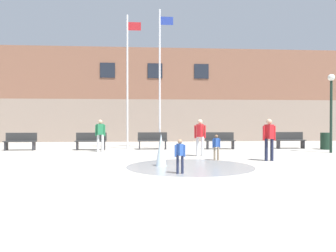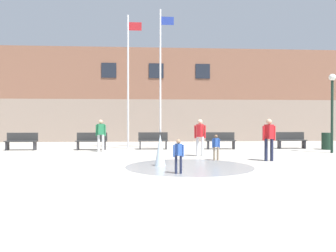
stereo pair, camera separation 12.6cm
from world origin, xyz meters
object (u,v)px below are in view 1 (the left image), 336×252
at_px(adult_near_bench, 100,133).
at_px(trash_can, 326,141).
at_px(park_bench_under_left_flagpole, 153,140).
at_px(child_running, 216,145).
at_px(lamp_post_right_lane, 331,101).
at_px(park_bench_left_of_flagpoles, 91,141).
at_px(flagpole_left, 128,77).
at_px(park_bench_far_left, 20,141).
at_px(adult_in_red, 269,136).
at_px(park_bench_near_trashcan, 290,140).
at_px(teen_by_trashcan, 200,135).
at_px(child_in_fountain, 180,153).
at_px(flagpole_right, 160,75).
at_px(park_bench_under_right_flagpole, 220,140).

relative_size(adult_near_bench, trash_can, 1.77).
height_order(park_bench_under_left_flagpole, child_running, child_running).
bearing_deg(lamp_post_right_lane, park_bench_left_of_flagpoles, 168.02).
bearing_deg(trash_can, flagpole_left, 173.11).
relative_size(park_bench_far_left, lamp_post_right_lane, 0.43).
bearing_deg(park_bench_under_left_flagpole, adult_near_bench, -154.43).
relative_size(park_bench_far_left, adult_in_red, 1.01).
bearing_deg(park_bench_near_trashcan, lamp_post_right_lane, -73.02).
relative_size(teen_by_trashcan, trash_can, 1.77).
xyz_separation_m(park_bench_under_left_flagpole, park_bench_near_trashcan, (7.66, -0.06, 0.00)).
height_order(park_bench_far_left, park_bench_left_of_flagpoles, same).
height_order(child_running, trash_can, child_running).
xyz_separation_m(park_bench_left_of_flagpoles, trash_can, (12.55, -0.63, -0.03)).
height_order(park_bench_left_of_flagpoles, trash_can, park_bench_left_of_flagpoles).
distance_m(child_in_fountain, teen_by_trashcan, 4.89).
relative_size(adult_in_red, flagpole_right, 0.21).
relative_size(park_bench_near_trashcan, lamp_post_right_lane, 0.43).
bearing_deg(flagpole_left, adult_near_bench, -127.16).
bearing_deg(child_in_fountain, adult_in_red, -74.53).
distance_m(teen_by_trashcan, lamp_post_right_lane, 6.79).
xyz_separation_m(park_bench_under_right_flagpole, child_in_fountain, (-3.12, -8.30, 0.10)).
distance_m(child_in_fountain, flagpole_left, 9.70).
xyz_separation_m(adult_in_red, flagpole_left, (-5.60, 6.11, 2.99)).
relative_size(child_running, adult_near_bench, 0.62).
xyz_separation_m(child_in_fountain, adult_near_bench, (-3.18, 7.20, 0.35)).
distance_m(park_bench_far_left, park_bench_under_left_flagpole, 6.89).
bearing_deg(child_in_fountain, park_bench_far_left, 20.22).
height_order(adult_near_bench, flagpole_left, flagpole_left).
relative_size(adult_near_bench, lamp_post_right_lane, 0.42).
height_order(park_bench_under_left_flagpole, trash_can, park_bench_under_left_flagpole).
height_order(adult_in_red, adult_near_bench, same).
bearing_deg(trash_can, child_in_fountain, -138.91).
bearing_deg(park_bench_far_left, flagpole_right, 4.61).
distance_m(park_bench_near_trashcan, trash_can, 1.81).
bearing_deg(park_bench_under_right_flagpole, adult_in_red, -83.86).
height_order(park_bench_under_right_flagpole, adult_near_bench, adult_near_bench).
distance_m(park_bench_under_left_flagpole, park_bench_under_right_flagpole, 3.67).
bearing_deg(adult_near_bench, flagpole_left, -158.99).
relative_size(adult_in_red, trash_can, 1.77).
height_order(flagpole_right, lamp_post_right_lane, flagpole_right).
relative_size(park_bench_near_trashcan, flagpole_left, 0.22).
bearing_deg(park_bench_left_of_flagpoles, trash_can, -2.87).
height_order(park_bench_near_trashcan, child_in_fountain, child_in_fountain).
height_order(park_bench_under_right_flagpole, flagpole_left, flagpole_left).
height_order(park_bench_near_trashcan, trash_can, park_bench_near_trashcan).
xyz_separation_m(park_bench_under_left_flagpole, adult_in_red, (4.26, -5.66, 0.45)).
distance_m(park_bench_near_trashcan, adult_near_bench, 10.37).
relative_size(park_bench_far_left, park_bench_near_trashcan, 1.00).
xyz_separation_m(park_bench_under_right_flagpole, trash_can, (5.62, -0.67, -0.03)).
distance_m(park_bench_under_right_flagpole, child_running, 5.34).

